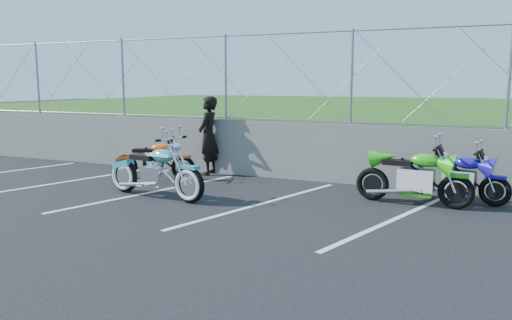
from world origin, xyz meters
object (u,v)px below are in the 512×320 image
at_px(sportbike_blue, 458,180).
at_px(person_standing, 208,136).
at_px(naked_orange, 155,162).
at_px(sportbike_green, 415,179).
at_px(cruiser_turquoise, 156,173).

bearing_deg(sportbike_blue, person_standing, -176.04).
distance_m(naked_orange, sportbike_green, 5.65).
relative_size(sportbike_blue, person_standing, 1.00).
height_order(naked_orange, sportbike_blue, sportbike_blue).
xyz_separation_m(cruiser_turquoise, sportbike_green, (4.57, 1.40, -0.01)).
height_order(cruiser_turquoise, naked_orange, cruiser_turquoise).
relative_size(cruiser_turquoise, sportbike_blue, 1.27).
xyz_separation_m(cruiser_turquoise, sportbike_blue, (5.28, 1.95, -0.06)).
bearing_deg(naked_orange, person_standing, 36.75).
bearing_deg(sportbike_green, sportbike_blue, 41.68).
height_order(sportbike_green, sportbike_blue, sportbike_green).
height_order(sportbike_green, person_standing, person_standing).
distance_m(sportbike_green, sportbike_blue, 0.89).
bearing_deg(cruiser_turquoise, person_standing, 105.15).
bearing_deg(person_standing, sportbike_blue, 75.76).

